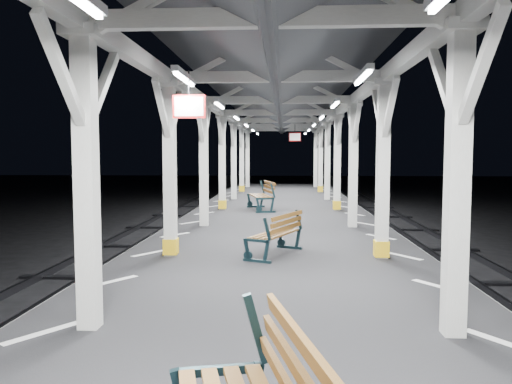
{
  "coord_description": "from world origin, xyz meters",
  "views": [
    {
      "loc": [
        0.18,
        -7.36,
        2.95
      ],
      "look_at": [
        -0.38,
        2.46,
        2.2
      ],
      "focal_mm": 35.0,
      "sensor_mm": 36.0,
      "label": 1
    }
  ],
  "objects": [
    {
      "name": "ground",
      "position": [
        0.0,
        0.0,
        0.0
      ],
      "size": [
        120.0,
        120.0,
        0.0
      ],
      "primitive_type": "plane",
      "color": "black",
      "rests_on": "ground"
    },
    {
      "name": "platform",
      "position": [
        0.0,
        0.0,
        0.5
      ],
      "size": [
        6.0,
        50.0,
        1.0
      ],
      "primitive_type": "cube",
      "color": "black",
      "rests_on": "ground"
    },
    {
      "name": "hazard_stripes_left",
      "position": [
        -2.45,
        0.0,
        1.0
      ],
      "size": [
        1.0,
        48.0,
        0.01
      ],
      "primitive_type": "cube",
      "color": "silver",
      "rests_on": "platform"
    },
    {
      "name": "hazard_stripes_right",
      "position": [
        2.45,
        0.0,
        1.0
      ],
      "size": [
        1.0,
        48.0,
        0.01
      ],
      "primitive_type": "cube",
      "color": "silver",
      "rests_on": "platform"
    },
    {
      "name": "canopy",
      "position": [
        0.0,
        -0.02,
        4.56
      ],
      "size": [
        5.4,
        49.0,
        4.65
      ],
      "color": "silver",
      "rests_on": "platform"
    },
    {
      "name": "bench_mid",
      "position": [
        0.07,
        2.12,
        1.44
      ],
      "size": [
        1.13,
        1.62,
        0.83
      ],
      "rotation": [
        0.0,
        0.0,
        -0.42
      ],
      "color": "#12262D",
      "rests_on": "platform"
    },
    {
      "name": "bench_far",
      "position": [
        -0.55,
        9.93,
        1.53
      ],
      "size": [
        1.09,
        1.94,
        1.0
      ],
      "rotation": [
        0.0,
        0.0,
        0.24
      ],
      "color": "#12262D",
      "rests_on": "platform"
    }
  ]
}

